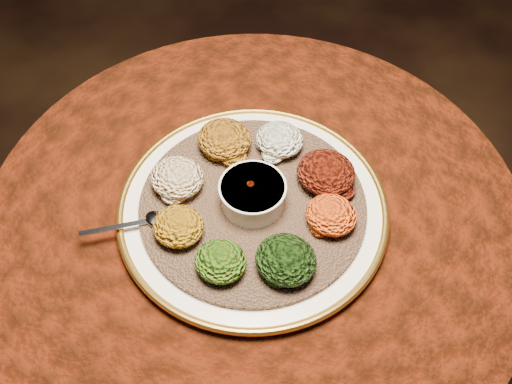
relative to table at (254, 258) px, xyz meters
The scene contains 13 objects.
table is the anchor object (origin of this frame).
platter 0.19m from the table, 65.17° to the right, with size 0.60×0.60×0.02m.
injera 0.20m from the table, 65.17° to the right, with size 0.39×0.39×0.01m, color brown.
stew_bowl 0.24m from the table, 65.17° to the right, with size 0.11×0.11×0.05m.
spoon 0.28m from the table, 126.78° to the right, with size 0.11×0.12×0.01m.
portion_ayib 0.26m from the table, 105.33° to the left, with size 0.09×0.08×0.04m, color white.
portion_kitfo 0.27m from the table, 53.41° to the left, with size 0.10×0.10×0.05m, color black.
portion_tikil 0.27m from the table, 15.77° to the left, with size 0.09×0.08×0.04m, color #AD730E.
portion_gomen 0.27m from the table, 32.73° to the right, with size 0.10×0.09×0.05m, color black.
portion_mixveg 0.27m from the table, 73.75° to the right, with size 0.08×0.08×0.04m, color #954009.
portion_kik 0.27m from the table, 112.60° to the right, with size 0.09×0.08×0.04m, color #A0600E.
portion_timatim 0.27m from the table, 154.26° to the right, with size 0.09×0.09×0.05m, color maroon.
portion_shiro 0.26m from the table, 152.28° to the left, with size 0.10×0.09×0.05m, color #A05E13.
Camera 1 is at (0.35, -0.46, 1.56)m, focal length 40.00 mm.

